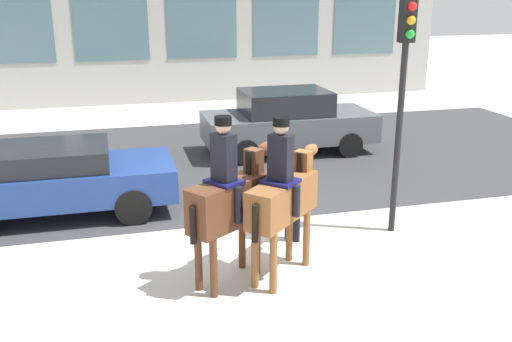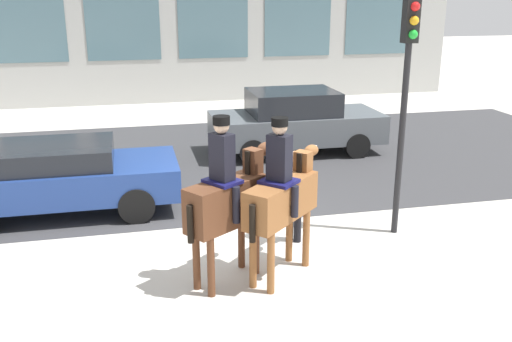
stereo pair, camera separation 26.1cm
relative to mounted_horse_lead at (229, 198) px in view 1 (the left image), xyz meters
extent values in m
plane|color=beige|center=(0.35, 1.62, -1.32)|extent=(80.00, 80.00, 0.00)
cube|color=#38383A|center=(0.35, 6.37, -1.32)|extent=(22.81, 8.50, 0.01)
cube|color=slate|center=(-4.67, 14.45, 1.56)|extent=(2.68, 0.02, 2.42)
cube|color=slate|center=(-1.32, 14.45, 1.56)|extent=(2.68, 0.02, 2.42)
cube|color=slate|center=(2.02, 14.45, 1.56)|extent=(2.68, 0.02, 2.42)
cube|color=slate|center=(5.37, 14.45, 1.56)|extent=(2.68, 0.02, 2.42)
cube|color=slate|center=(8.71, 14.45, 1.56)|extent=(2.68, 0.02, 2.42)
cube|color=#59331E|center=(-0.03, -0.02, -0.08)|extent=(1.32, 1.10, 0.67)
cylinder|color=#59331E|center=(0.27, 0.37, -0.87)|extent=(0.11, 0.11, 0.91)
cylinder|color=#59331E|center=(0.44, 0.12, -0.87)|extent=(0.11, 0.11, 0.91)
cylinder|color=#59331E|center=(-0.50, -0.16, -0.87)|extent=(0.11, 0.11, 0.91)
cylinder|color=#59331E|center=(-0.33, -0.41, -0.87)|extent=(0.11, 0.11, 0.91)
cube|color=#59331E|center=(0.44, 0.30, 0.32)|extent=(0.30, 0.31, 0.60)
cube|color=black|center=(0.34, 0.24, 0.34)|extent=(0.08, 0.09, 0.54)
ellipsoid|color=#59331E|center=(0.68, 0.47, 0.57)|extent=(0.39, 0.36, 0.21)
cube|color=silver|center=(0.76, 0.53, 0.59)|extent=(0.13, 0.11, 0.08)
cylinder|color=black|center=(-0.60, -0.41, -0.19)|extent=(0.09, 0.09, 0.55)
cube|color=#14144C|center=(-0.08, -0.06, 0.28)|extent=(0.59, 0.62, 0.05)
cube|color=black|center=(-0.08, -0.06, 0.64)|extent=(0.36, 0.39, 0.66)
sphere|color=#D1A889|center=(-0.08, -0.06, 1.08)|extent=(0.22, 0.22, 0.22)
cylinder|color=black|center=(-0.08, -0.06, 1.16)|extent=(0.24, 0.24, 0.12)
cylinder|color=black|center=(-0.24, 0.16, -0.01)|extent=(0.11, 0.11, 0.54)
cylinder|color=black|center=(0.07, -0.28, -0.01)|extent=(0.11, 0.11, 0.54)
cube|color=brown|center=(0.79, -0.05, -0.09)|extent=(1.35, 1.31, 0.58)
cylinder|color=brown|center=(1.06, 0.42, -0.85)|extent=(0.11, 0.11, 0.95)
cylinder|color=brown|center=(1.27, 0.19, -0.85)|extent=(0.11, 0.11, 0.95)
cylinder|color=brown|center=(0.30, -0.30, -0.85)|extent=(0.11, 0.11, 0.95)
cylinder|color=brown|center=(0.52, -0.52, -0.85)|extent=(0.11, 0.11, 0.95)
cube|color=brown|center=(1.25, 0.39, 0.25)|extent=(0.31, 0.31, 0.51)
cube|color=black|center=(1.16, 0.30, 0.27)|extent=(0.08, 0.08, 0.46)
ellipsoid|color=brown|center=(1.43, 0.57, 0.47)|extent=(0.35, 0.34, 0.17)
cube|color=silver|center=(1.50, 0.63, 0.49)|extent=(0.11, 0.11, 0.07)
cylinder|color=black|center=(0.24, -0.58, -0.19)|extent=(0.09, 0.09, 0.55)
cube|color=#14144C|center=(0.73, -0.10, 0.22)|extent=(0.64, 0.65, 0.05)
cube|color=black|center=(0.73, -0.10, 0.59)|extent=(0.38, 0.38, 0.67)
sphere|color=#D1A889|center=(0.73, -0.10, 1.03)|extent=(0.22, 0.22, 0.22)
cylinder|color=black|center=(0.73, -0.10, 1.11)|extent=(0.24, 0.24, 0.12)
cylinder|color=black|center=(0.55, 0.09, -0.03)|extent=(0.11, 0.11, 0.47)
cylinder|color=black|center=(0.92, -0.30, -0.03)|extent=(0.11, 0.11, 0.47)
cylinder|color=black|center=(1.40, 1.09, -0.92)|extent=(0.13, 0.13, 0.81)
cylinder|color=black|center=(1.30, 1.21, -0.92)|extent=(0.13, 0.13, 0.81)
cube|color=black|center=(1.35, 1.15, -0.20)|extent=(0.43, 0.45, 0.61)
sphere|color=#D1A889|center=(1.35, 1.15, 0.20)|extent=(0.20, 0.20, 0.20)
cube|color=black|center=(1.26, 0.83, -0.04)|extent=(0.48, 0.42, 0.09)
cone|color=orange|center=(0.99, 0.61, -0.04)|extent=(0.17, 0.15, 0.04)
cube|color=navy|center=(-2.66, 3.44, -0.67)|extent=(4.43, 1.88, 0.63)
cube|color=black|center=(-2.78, 3.44, -0.15)|extent=(2.22, 1.65, 0.41)
cylinder|color=black|center=(-1.29, 2.58, -0.98)|extent=(0.68, 0.23, 0.68)
cylinder|color=black|center=(-1.29, 4.31, -0.98)|extent=(0.68, 0.23, 0.68)
cube|color=#51565B|center=(3.02, 6.62, -0.63)|extent=(4.50, 1.92, 0.73)
cube|color=black|center=(2.90, 6.62, 0.04)|extent=(2.25, 1.69, 0.61)
cylinder|color=black|center=(4.41, 5.73, -1.00)|extent=(0.66, 0.23, 0.66)
cylinder|color=black|center=(4.41, 7.50, -1.00)|extent=(0.66, 0.23, 0.66)
cylinder|color=black|center=(1.62, 5.73, -1.00)|extent=(0.66, 0.23, 0.66)
cylinder|color=black|center=(1.62, 7.50, -1.00)|extent=(0.66, 0.23, 0.66)
cylinder|color=black|center=(3.23, 1.10, 0.36)|extent=(0.11, 0.11, 3.36)
cube|color=black|center=(3.23, 1.10, 2.39)|extent=(0.24, 0.19, 0.72)
sphere|color=red|center=(3.23, 0.98, 2.61)|extent=(0.15, 0.15, 0.15)
sphere|color=orange|center=(3.23, 0.98, 2.39)|extent=(0.15, 0.15, 0.15)
sphere|color=green|center=(3.23, 0.98, 2.18)|extent=(0.15, 0.15, 0.15)
camera|label=1|loc=(-1.56, -7.56, 2.87)|focal=40.00mm
camera|label=2|loc=(-1.31, -7.62, 2.87)|focal=40.00mm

